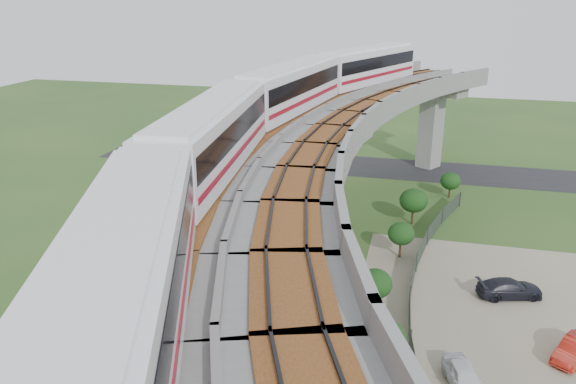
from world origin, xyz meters
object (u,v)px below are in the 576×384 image
car_white (464,378)px  car_dark (510,288)px  metro_train (288,111)px  car_red (574,349)px

car_white → car_dark: bearing=55.1°
car_white → car_dark: car_white is taller
metro_train → car_red: bearing=-11.9°
car_white → car_red: (5.99, 4.09, -0.04)m
metro_train → car_white: (11.17, -7.69, -11.64)m
car_red → car_white: bearing=-113.1°
metro_train → car_red: (17.15, -3.61, -11.68)m
metro_train → car_red: metro_train is taller
car_dark → car_red: bearing=-173.7°
car_white → car_dark: size_ratio=0.87×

